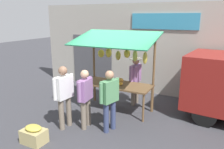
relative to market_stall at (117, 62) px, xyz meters
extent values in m
plane|color=#38383D|center=(-0.01, 0.06, -1.57)|extent=(40.00, 40.00, 0.00)
cube|color=#9E998E|center=(-0.01, -2.14, 0.13)|extent=(9.00, 0.25, 3.40)
cube|color=teal|center=(-0.86, -1.99, 1.18)|extent=(2.40, 0.06, 0.56)
cube|color=#47474C|center=(2.18, -2.00, -0.47)|extent=(1.90, 0.04, 2.10)
cube|color=brown|center=(-0.01, 0.06, -0.71)|extent=(2.20, 0.90, 0.05)
cylinder|color=brown|center=(1.03, 0.45, -1.15)|extent=(0.06, 0.06, 0.83)
cylinder|color=brown|center=(-1.05, 0.45, -1.15)|extent=(0.06, 0.06, 0.83)
cylinder|color=brown|center=(1.03, -0.33, -1.15)|extent=(0.06, 0.06, 0.83)
cylinder|color=brown|center=(-1.05, -0.33, -1.15)|extent=(0.06, 0.06, 0.83)
cylinder|color=brown|center=(1.05, -0.34, -0.39)|extent=(0.07, 0.07, 2.35)
cylinder|color=brown|center=(-1.07, -0.34, -0.39)|extent=(0.07, 0.07, 2.35)
cylinder|color=brown|center=(-0.01, -0.34, 0.58)|extent=(2.12, 0.06, 0.06)
cube|color=#23724C|center=(-0.01, 0.21, 0.73)|extent=(2.50, 1.46, 0.39)
cylinder|color=brown|center=(-0.78, -0.32, 0.46)|extent=(0.01, 0.01, 0.26)
ellipsoid|color=gold|center=(-0.78, -0.32, 0.14)|extent=(0.17, 0.19, 0.38)
cylinder|color=brown|center=(-0.46, -0.32, 0.47)|extent=(0.01, 0.01, 0.23)
ellipsoid|color=#B2CC4C|center=(-0.46, -0.32, 0.18)|extent=(0.21, 0.23, 0.36)
cylinder|color=brown|center=(-0.18, -0.33, 0.47)|extent=(0.01, 0.01, 0.22)
ellipsoid|color=yellow|center=(-0.18, -0.33, 0.23)|extent=(0.28, 0.26, 0.27)
cylinder|color=brown|center=(0.14, -0.35, 0.44)|extent=(0.01, 0.01, 0.30)
ellipsoid|color=gold|center=(0.14, -0.35, 0.13)|extent=(0.24, 0.26, 0.30)
cylinder|color=brown|center=(0.47, -0.32, 0.48)|extent=(0.01, 0.01, 0.22)
ellipsoid|color=yellow|center=(0.47, -0.32, 0.21)|extent=(0.24, 0.26, 0.32)
cylinder|color=brown|center=(0.76, -0.33, 0.44)|extent=(0.01, 0.01, 0.29)
ellipsoid|color=yellow|center=(0.76, -0.33, 0.16)|extent=(0.28, 0.27, 0.27)
ellipsoid|color=orange|center=(-0.05, -0.16, -0.62)|extent=(0.26, 0.21, 0.14)
ellipsoid|color=gold|center=(-0.19, 0.14, -0.64)|extent=(0.14, 0.19, 0.10)
cylinder|color=#726656|center=(-0.35, -0.82, -1.17)|extent=(0.14, 0.14, 0.80)
cylinder|color=#726656|center=(-0.33, -0.56, -1.17)|extent=(0.14, 0.14, 0.80)
cube|color=#93669E|center=(-0.34, -0.69, -0.48)|extent=(0.25, 0.50, 0.57)
cylinder|color=#93669E|center=(-0.36, -0.99, -0.46)|extent=(0.09, 0.09, 0.52)
cylinder|color=#93669E|center=(-0.32, -0.39, -0.46)|extent=(0.09, 0.09, 0.52)
sphere|color=#A87A5B|center=(-0.34, -0.69, -0.06)|extent=(0.22, 0.22, 0.22)
cylinder|color=beige|center=(-0.34, -0.69, 0.01)|extent=(0.42, 0.42, 0.02)
cylinder|color=navy|center=(-0.40, 1.45, -1.16)|extent=(0.14, 0.14, 0.80)
cylinder|color=navy|center=(-0.47, 1.20, -1.16)|extent=(0.14, 0.14, 0.80)
cube|color=#518C5B|center=(-0.44, 1.32, -0.48)|extent=(0.34, 0.53, 0.57)
cylinder|color=#518C5B|center=(-0.36, 1.62, -0.45)|extent=(0.09, 0.09, 0.52)
cylinder|color=#518C5B|center=(-0.51, 1.03, -0.45)|extent=(0.09, 0.09, 0.52)
sphere|color=#A87A5B|center=(-0.44, 1.32, -0.05)|extent=(0.22, 0.22, 0.22)
cylinder|color=#726656|center=(0.72, 1.86, -1.14)|extent=(0.14, 0.14, 0.84)
cylinder|color=#726656|center=(0.69, 1.58, -1.14)|extent=(0.14, 0.14, 0.84)
cube|color=silver|center=(0.70, 1.72, -0.43)|extent=(0.27, 0.53, 0.60)
cylinder|color=silver|center=(0.73, 2.03, -0.40)|extent=(0.09, 0.09, 0.55)
cylinder|color=silver|center=(0.67, 1.41, -0.40)|extent=(0.09, 0.09, 0.55)
sphere|color=#8C664C|center=(0.70, 1.72, 0.02)|extent=(0.23, 0.23, 0.23)
cylinder|color=#726656|center=(0.20, 1.58, -1.17)|extent=(0.14, 0.14, 0.79)
cylinder|color=#726656|center=(0.23, 1.32, -1.17)|extent=(0.14, 0.14, 0.79)
cube|color=#93669E|center=(0.22, 1.45, -0.50)|extent=(0.27, 0.50, 0.56)
cylinder|color=#93669E|center=(0.19, 1.75, -0.47)|extent=(0.09, 0.09, 0.52)
cylinder|color=#93669E|center=(0.25, 1.16, -0.47)|extent=(0.09, 0.09, 0.52)
sphere|color=tan|center=(0.22, 1.45, -0.08)|extent=(0.22, 0.22, 0.22)
cube|color=black|center=(-2.87, -0.90, -0.18)|extent=(1.58, 1.94, 0.68)
cylinder|color=black|center=(-2.62, -0.09, -1.24)|extent=(0.67, 0.24, 0.66)
cylinder|color=black|center=(-2.78, -1.74, -1.24)|extent=(0.67, 0.24, 0.66)
cube|color=tan|center=(0.88, 2.68, -1.40)|extent=(0.56, 0.41, 0.34)
ellipsoid|color=gold|center=(0.88, 2.68, -1.18)|extent=(0.43, 0.31, 0.12)
camera|label=1|loc=(-2.93, 6.02, 1.36)|focal=35.59mm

